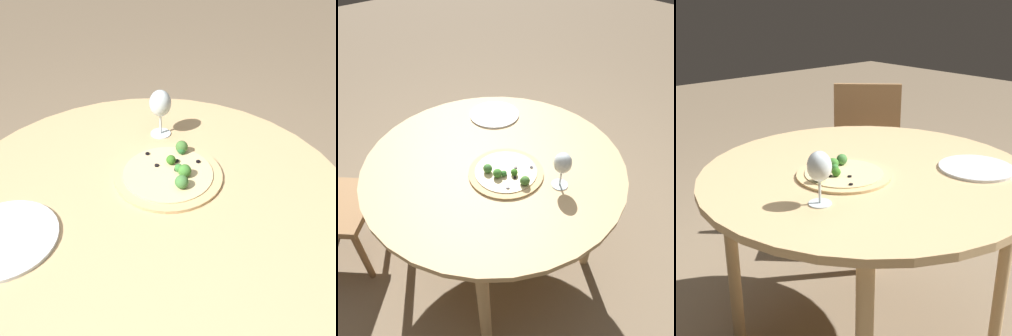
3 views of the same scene
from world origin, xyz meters
The scene contains 5 objects.
ground_plane centered at (0.00, 0.00, 0.00)m, with size 12.00×12.00×0.00m, color #847056.
dining_table centered at (0.00, 0.00, 0.68)m, with size 1.19×1.19×0.76m.
pizza centered at (0.02, 0.11, 0.77)m, with size 0.33×0.33×0.05m.
wine_glass centered at (-0.11, 0.30, 0.87)m, with size 0.07×0.07×0.17m.
plate_near centered at (-0.25, -0.30, 0.76)m, with size 0.27×0.27×0.01m.
Camera 2 is at (0.72, 0.90, 1.72)m, focal length 35.00 mm.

